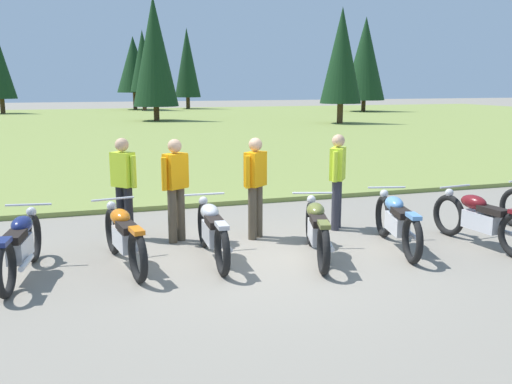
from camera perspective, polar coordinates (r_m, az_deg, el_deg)
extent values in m
plane|color=gray|center=(8.19, 1.28, -6.96)|extent=(140.00, 140.00, 0.00)
cube|color=olive|center=(33.26, -13.28, 6.54)|extent=(80.00, 44.00, 0.10)
cylinder|color=#47331E|center=(34.43, 8.55, 7.85)|extent=(0.36, 0.36, 1.30)
cone|color=#143319|center=(34.41, 8.72, 13.60)|extent=(2.47, 2.47, 5.60)
cylinder|color=#47331E|center=(53.37, -6.94, 8.95)|extent=(0.36, 0.36, 1.18)
cone|color=#143319|center=(53.37, -7.04, 12.96)|extent=(2.40, 2.40, 6.29)
cylinder|color=#47331E|center=(50.83, -11.31, 9.02)|extent=(0.36, 0.36, 1.73)
cone|color=#143319|center=(50.84, -11.46, 12.96)|extent=(2.35, 2.35, 5.27)
cylinder|color=#47331E|center=(36.96, -10.11, 7.82)|extent=(0.36, 0.36, 1.03)
cone|color=#143319|center=(36.95, -10.32, 13.92)|extent=(2.89, 2.89, 6.84)
cylinder|color=#47331E|center=(52.76, -12.22, 9.01)|extent=(0.36, 0.36, 1.64)
cone|color=#143319|center=(52.75, -12.37, 12.59)|extent=(3.11, 3.11, 4.95)
cylinder|color=#47331E|center=(49.02, 10.89, 8.58)|extent=(0.36, 0.36, 1.06)
cone|color=#143319|center=(49.01, 11.07, 13.20)|extent=(3.48, 3.48, 6.85)
cylinder|color=#47331E|center=(49.07, -24.43, 7.92)|extent=(0.36, 0.36, 1.27)
torus|color=black|center=(8.66, -21.79, -4.37)|extent=(0.21, 0.71, 0.70)
torus|color=black|center=(7.36, -24.20, -7.23)|extent=(0.21, 0.71, 0.70)
cube|color=silver|center=(7.99, -22.92, -5.34)|extent=(0.30, 0.66, 0.28)
ellipsoid|color=navy|center=(8.09, -22.77, -3.08)|extent=(0.33, 0.51, 0.22)
cube|color=black|center=(7.73, -23.43, -4.23)|extent=(0.29, 0.51, 0.10)
cube|color=navy|center=(7.27, -24.41, -4.68)|extent=(0.19, 0.34, 0.06)
cylinder|color=silver|center=(8.45, -22.19, -1.21)|extent=(0.62, 0.13, 0.03)
sphere|color=silver|center=(8.59, -21.94, -1.88)|extent=(0.14, 0.14, 0.14)
cylinder|color=silver|center=(7.71, -22.38, -6.67)|extent=(0.15, 0.55, 0.07)
torus|color=black|center=(8.69, -14.38, -3.86)|extent=(0.21, 0.71, 0.70)
torus|color=black|center=(7.38, -11.97, -6.43)|extent=(0.21, 0.71, 0.70)
cube|color=silver|center=(8.01, -13.29, -4.70)|extent=(0.30, 0.66, 0.28)
ellipsoid|color=orange|center=(8.11, -13.68, -2.48)|extent=(0.33, 0.52, 0.22)
cube|color=black|center=(7.75, -12.98, -3.54)|extent=(0.29, 0.51, 0.10)
cube|color=orange|center=(7.28, -12.07, -3.88)|extent=(0.19, 0.34, 0.06)
cylinder|color=silver|center=(8.48, -14.40, -0.69)|extent=(0.62, 0.13, 0.03)
sphere|color=silver|center=(8.62, -14.53, -1.39)|extent=(0.14, 0.14, 0.14)
cylinder|color=silver|center=(7.79, -11.73, -5.85)|extent=(0.16, 0.55, 0.07)
torus|color=black|center=(8.80, -5.34, -3.36)|extent=(0.13, 0.70, 0.70)
torus|color=black|center=(7.48, -3.47, -5.96)|extent=(0.13, 0.70, 0.70)
cube|color=silver|center=(8.12, -4.49, -4.21)|extent=(0.23, 0.65, 0.28)
ellipsoid|color=#B7B7BC|center=(8.23, -4.75, -2.01)|extent=(0.28, 0.49, 0.22)
cube|color=black|center=(7.86, -4.21, -3.08)|extent=(0.24, 0.49, 0.10)
cube|color=#B7B7BC|center=(7.38, -3.50, -3.44)|extent=(0.15, 0.33, 0.06)
cylinder|color=silver|center=(8.59, -5.28, -0.22)|extent=(0.62, 0.06, 0.03)
sphere|color=silver|center=(8.73, -5.40, -0.91)|extent=(0.14, 0.14, 0.14)
cylinder|color=silver|center=(7.89, -3.06, -5.41)|extent=(0.09, 0.55, 0.07)
torus|color=black|center=(8.90, 5.63, -3.20)|extent=(0.29, 0.70, 0.70)
torus|color=black|center=(7.57, 6.89, -5.81)|extent=(0.29, 0.70, 0.70)
cube|color=silver|center=(8.22, 6.21, -4.06)|extent=(0.37, 0.67, 0.28)
ellipsoid|color=brown|center=(8.32, 6.09, -1.88)|extent=(0.38, 0.53, 0.22)
cube|color=black|center=(7.95, 6.45, -2.95)|extent=(0.35, 0.52, 0.10)
cube|color=brown|center=(7.47, 6.95, -3.32)|extent=(0.22, 0.35, 0.06)
cylinder|color=silver|center=(8.69, 5.77, -0.10)|extent=(0.60, 0.20, 0.03)
sphere|color=silver|center=(8.84, 5.66, -0.77)|extent=(0.14, 0.14, 0.14)
cylinder|color=silver|center=(7.98, 7.48, -5.30)|extent=(0.22, 0.55, 0.07)
torus|color=black|center=(9.56, 12.87, -2.43)|extent=(0.26, 0.70, 0.70)
torus|color=black|center=(8.27, 15.65, -4.68)|extent=(0.26, 0.70, 0.70)
cube|color=silver|center=(8.90, 14.18, -3.16)|extent=(0.35, 0.67, 0.28)
ellipsoid|color=#598CC6|center=(9.00, 13.91, -1.15)|extent=(0.37, 0.53, 0.22)
cube|color=black|center=(8.65, 14.69, -2.10)|extent=(0.33, 0.52, 0.10)
cube|color=#598CC6|center=(8.19, 15.78, -2.39)|extent=(0.21, 0.34, 0.06)
cylinder|color=silver|center=(9.36, 13.18, 0.47)|extent=(0.61, 0.18, 0.03)
sphere|color=silver|center=(9.50, 12.94, -0.17)|extent=(0.14, 0.14, 0.14)
cylinder|color=silver|center=(8.69, 15.63, -4.25)|extent=(0.20, 0.55, 0.07)
torus|color=black|center=(9.94, 19.05, -2.24)|extent=(0.18, 0.71, 0.70)
cube|color=silver|center=(9.45, 21.96, -2.81)|extent=(0.27, 0.66, 0.28)
ellipsoid|color=maroon|center=(9.51, 21.31, -0.94)|extent=(0.31, 0.51, 0.22)
cube|color=black|center=(9.26, 23.04, -1.77)|extent=(0.27, 0.50, 0.10)
cylinder|color=silver|center=(9.77, 19.64, 0.55)|extent=(0.62, 0.10, 0.03)
sphere|color=silver|center=(9.88, 19.11, -0.07)|extent=(0.14, 0.14, 0.14)
cylinder|color=silver|center=(9.38, 23.83, -3.69)|extent=(0.13, 0.55, 0.07)
cylinder|color=#4C4233|center=(9.29, 0.25, -1.96)|extent=(0.14, 0.14, 0.88)
cylinder|color=#4C4233|center=(9.15, -0.37, -2.17)|extent=(0.14, 0.14, 0.88)
cube|color=orange|center=(9.08, -0.06, 2.36)|extent=(0.42, 0.40, 0.56)
sphere|color=tan|center=(9.03, -0.06, 4.87)|extent=(0.22, 0.22, 0.22)
cylinder|color=orange|center=(9.27, 0.73, 2.42)|extent=(0.09, 0.09, 0.52)
cylinder|color=orange|center=(8.90, -0.88, 2.05)|extent=(0.09, 0.09, 0.52)
cylinder|color=#4C4233|center=(9.17, -7.69, -2.25)|extent=(0.14, 0.14, 0.88)
cylinder|color=#4C4233|center=(9.05, -8.53, -2.44)|extent=(0.14, 0.14, 0.88)
cube|color=orange|center=(8.97, -8.23, 2.13)|extent=(0.42, 0.38, 0.56)
sphere|color=tan|center=(8.92, -8.30, 4.67)|extent=(0.22, 0.22, 0.22)
cylinder|color=orange|center=(9.12, -7.15, 2.19)|extent=(0.09, 0.09, 0.52)
cylinder|color=orange|center=(8.82, -9.34, 1.82)|extent=(0.09, 0.09, 0.52)
cylinder|color=#2D2D38|center=(9.98, 8.31, -1.16)|extent=(0.14, 0.14, 0.88)
cylinder|color=#2D2D38|center=(9.81, 8.12, -1.37)|extent=(0.14, 0.14, 0.88)
cube|color=#C6E52D|center=(9.77, 8.33, 2.87)|extent=(0.39, 0.42, 0.56)
sphere|color=tan|center=(9.72, 8.40, 5.20)|extent=(0.22, 0.22, 0.22)
cylinder|color=#C6E52D|center=(10.00, 8.57, 2.93)|extent=(0.09, 0.09, 0.52)
cylinder|color=#C6E52D|center=(9.55, 8.07, 2.56)|extent=(0.09, 0.09, 0.52)
cylinder|color=black|center=(9.36, -12.83, -2.14)|extent=(0.14, 0.14, 0.88)
cylinder|color=black|center=(9.49, -13.61, -2.01)|extent=(0.14, 0.14, 0.88)
cube|color=#C6E52D|center=(9.29, -13.42, 2.25)|extent=(0.40, 0.42, 0.56)
sphere|color=tan|center=(9.24, -13.53, 4.70)|extent=(0.22, 0.22, 0.22)
cylinder|color=#C6E52D|center=(9.13, -12.38, 2.02)|extent=(0.09, 0.09, 0.52)
cylinder|color=#C6E52D|center=(9.45, -14.41, 2.23)|extent=(0.09, 0.09, 0.52)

